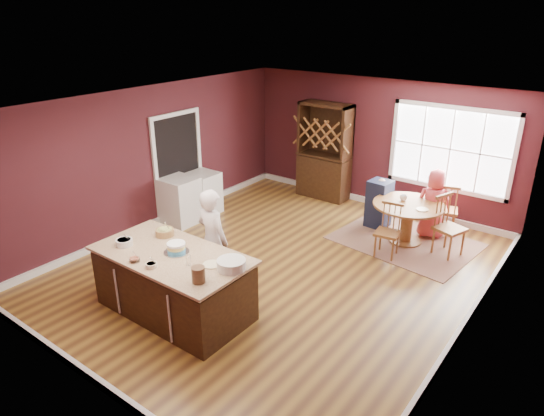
{
  "coord_description": "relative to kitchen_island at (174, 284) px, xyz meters",
  "views": [
    {
      "loc": [
        4.14,
        -5.75,
        4.01
      ],
      "look_at": [
        -0.12,
        -0.06,
        1.05
      ],
      "focal_mm": 32.0,
      "sensor_mm": 36.0,
      "label": 1
    }
  ],
  "objects": [
    {
      "name": "room_shell",
      "position": [
        0.44,
        1.91,
        0.91
      ],
      "size": [
        7.0,
        7.0,
        7.0
      ],
      "color": "olive",
      "rests_on": "ground"
    },
    {
      "name": "window",
      "position": [
        1.94,
        5.38,
        1.06
      ],
      "size": [
        2.36,
        0.1,
        1.66
      ],
      "primitive_type": null,
      "color": "white",
      "rests_on": "room_shell"
    },
    {
      "name": "doorway",
      "position": [
        -2.53,
        2.51,
        0.59
      ],
      "size": [
        0.08,
        1.26,
        2.13
      ],
      "primitive_type": null,
      "color": "white",
      "rests_on": "room_shell"
    },
    {
      "name": "kitchen_island",
      "position": [
        0.0,
        0.0,
        0.0
      ],
      "size": [
        2.22,
        1.17,
        0.92
      ],
      "color": "black",
      "rests_on": "ground"
    },
    {
      "name": "dining_table",
      "position": [
        1.74,
        4.06,
        0.1
      ],
      "size": [
        1.27,
        1.27,
        0.75
      ],
      "color": "brown",
      "rests_on": "ground"
    },
    {
      "name": "baker",
      "position": [
        0.0,
        0.8,
        0.37
      ],
      "size": [
        0.63,
        0.45,
        1.61
      ],
      "primitive_type": "imported",
      "rotation": [
        0.0,
        0.0,
        3.03
      ],
      "color": "silver",
      "rests_on": "ground"
    },
    {
      "name": "layer_cake",
      "position": [
        0.04,
        0.07,
        0.55
      ],
      "size": [
        0.35,
        0.35,
        0.14
      ],
      "primitive_type": null,
      "color": "white",
      "rests_on": "kitchen_island"
    },
    {
      "name": "bowl_blue",
      "position": [
        -0.71,
        -0.22,
        0.53
      ],
      "size": [
        0.23,
        0.23,
        0.09
      ],
      "primitive_type": "cylinder",
      "color": "white",
      "rests_on": "kitchen_island"
    },
    {
      "name": "bowl_yellow",
      "position": [
        -0.5,
        0.33,
        0.53
      ],
      "size": [
        0.27,
        0.27,
        0.1
      ],
      "primitive_type": "cylinder",
      "color": "#AF693C",
      "rests_on": "kitchen_island"
    },
    {
      "name": "bowl_pink",
      "position": [
        -0.22,
        -0.44,
        0.51
      ],
      "size": [
        0.15,
        0.15,
        0.05
      ],
      "primitive_type": "cylinder",
      "color": "white",
      "rests_on": "kitchen_island"
    },
    {
      "name": "bowl_olive",
      "position": [
        0.08,
        -0.41,
        0.51
      ],
      "size": [
        0.15,
        0.15,
        0.06
      ],
      "primitive_type": "cylinder",
      "color": "beige",
      "rests_on": "kitchen_island"
    },
    {
      "name": "drinking_glass",
      "position": [
        0.42,
        -0.08,
        0.55
      ],
      "size": [
        0.07,
        0.07,
        0.14
      ],
      "primitive_type": "cylinder",
      "color": "silver",
      "rests_on": "kitchen_island"
    },
    {
      "name": "dinner_plate",
      "position": [
        0.66,
        0.1,
        0.49
      ],
      "size": [
        0.24,
        0.24,
        0.02
      ],
      "primitive_type": "cylinder",
      "color": "#F3EACB",
      "rests_on": "kitchen_island"
    },
    {
      "name": "white_tub",
      "position": [
        0.93,
        0.18,
        0.55
      ],
      "size": [
        0.37,
        0.37,
        0.13
      ],
      "primitive_type": "cylinder",
      "color": "white",
      "rests_on": "kitchen_island"
    },
    {
      "name": "stoneware_crock",
      "position": [
        0.82,
        -0.3,
        0.58
      ],
      "size": [
        0.17,
        0.17,
        0.2
      ],
      "primitive_type": "cylinder",
      "color": "#4C3220",
      "rests_on": "kitchen_island"
    },
    {
      "name": "rug",
      "position": [
        1.74,
        4.06,
        -0.43
      ],
      "size": [
        2.59,
        2.12,
        0.01
      ],
      "primitive_type": "cube",
      "rotation": [
        0.0,
        0.0,
        -0.12
      ],
      "color": "brown",
      "rests_on": "ground"
    },
    {
      "name": "chair_east",
      "position": [
        2.51,
        4.02,
        0.1
      ],
      "size": [
        0.56,
        0.57,
        1.08
      ],
      "primitive_type": null,
      "rotation": [
        0.0,
        0.0,
        1.23
      ],
      "color": "#955830",
      "rests_on": "ground"
    },
    {
      "name": "chair_south",
      "position": [
        1.68,
        3.33,
        0.04
      ],
      "size": [
        0.45,
        0.43,
        0.95
      ],
      "primitive_type": null,
      "rotation": [
        0.0,
        0.0,
        0.14
      ],
      "color": "brown",
      "rests_on": "ground"
    },
    {
      "name": "chair_north",
      "position": [
        2.16,
        4.86,
        0.07
      ],
      "size": [
        0.53,
        0.52,
        1.02
      ],
      "primitive_type": null,
      "rotation": [
        0.0,
        0.0,
        3.44
      ],
      "color": "brown",
      "rests_on": "ground"
    },
    {
      "name": "seated_woman",
      "position": [
        2.01,
        4.57,
        0.22
      ],
      "size": [
        0.74,
        0.61,
        1.31
      ],
      "primitive_type": "imported",
      "rotation": [
        0.0,
        0.0,
        3.48
      ],
      "color": "#C53F46",
      "rests_on": "ground"
    },
    {
      "name": "high_chair",
      "position": [
        1.02,
        4.38,
        0.05
      ],
      "size": [
        0.43,
        0.43,
        0.99
      ],
      "primitive_type": null,
      "rotation": [
        0.0,
        0.0,
        -0.08
      ],
      "color": "black",
      "rests_on": "ground"
    },
    {
      "name": "toddler",
      "position": [
        0.99,
        4.41,
        0.37
      ],
      "size": [
        0.18,
        0.14,
        0.26
      ],
      "primitive_type": null,
      "color": "#8CA5BF",
      "rests_on": "high_chair"
    },
    {
      "name": "table_plate",
      "position": [
        2.03,
        3.93,
        0.32
      ],
      "size": [
        0.21,
        0.21,
        0.02
      ],
      "primitive_type": "cylinder",
      "color": "beige",
      "rests_on": "dining_table"
    },
    {
      "name": "table_cup",
      "position": [
        1.58,
        4.16,
        0.36
      ],
      "size": [
        0.15,
        0.15,
        0.1
      ],
      "primitive_type": "imported",
      "rotation": [
        0.0,
        0.0,
        -0.14
      ],
      "color": "white",
      "rests_on": "dining_table"
    },
    {
      "name": "hutch",
      "position": [
        -0.69,
        5.13,
        0.62
      ],
      "size": [
        1.16,
        0.48,
        2.12
      ],
      "primitive_type": "cube",
      "color": "black",
      "rests_on": "ground"
    },
    {
      "name": "washer",
      "position": [
        -2.2,
        2.19,
        0.03
      ],
      "size": [
        0.64,
        0.62,
        0.93
      ],
      "primitive_type": "cube",
      "color": "silver",
      "rests_on": "ground"
    },
    {
      "name": "dryer",
      "position": [
        -2.2,
        2.83,
        -0.0
      ],
      "size": [
        0.6,
        0.58,
        0.87
      ],
      "primitive_type": "cube",
      "color": "white",
      "rests_on": "ground"
    }
  ]
}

